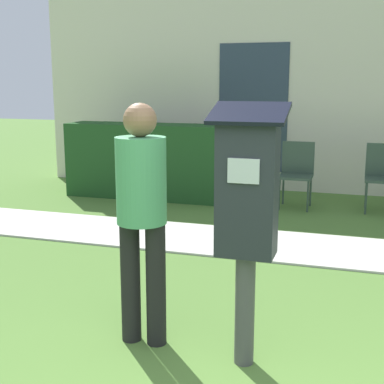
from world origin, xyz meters
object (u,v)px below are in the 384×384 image
(parking_meter, at_px, (247,202))
(outdoor_chair_middle, at_px, (382,172))
(outdoor_chair_left, at_px, (297,169))
(person_standing, at_px, (142,206))

(parking_meter, bearing_deg, outdoor_chair_middle, 78.50)
(outdoor_chair_left, bearing_deg, parking_meter, -94.20)
(outdoor_chair_left, distance_m, outdoor_chair_middle, 1.12)
(person_standing, xyz_separation_m, outdoor_chair_left, (0.49, 4.30, -0.40))
(outdoor_chair_left, bearing_deg, person_standing, -103.37)
(parking_meter, height_order, outdoor_chair_middle, parking_meter)
(person_standing, relative_size, outdoor_chair_left, 1.76)
(parking_meter, xyz_separation_m, person_standing, (-0.69, 0.07, -0.09))
(parking_meter, distance_m, outdoor_chair_left, 4.41)
(person_standing, distance_m, outdoor_chair_middle, 4.71)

